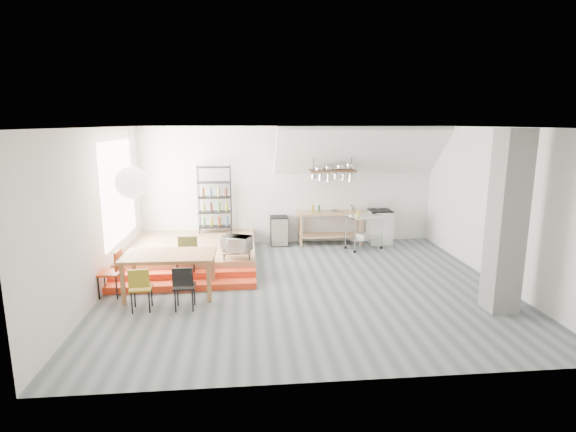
{
  "coord_description": "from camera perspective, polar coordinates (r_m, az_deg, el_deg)",
  "views": [
    {
      "loc": [
        -1.18,
        -8.67,
        3.28
      ],
      "look_at": [
        -0.28,
        0.8,
        1.3
      ],
      "focal_mm": 28.0,
      "sensor_mm": 36.0,
      "label": 1
    }
  ],
  "objects": [
    {
      "name": "chair_black",
      "position": [
        8.22,
        -13.09,
        -8.43
      ],
      "size": [
        0.38,
        0.38,
        0.82
      ],
      "rotation": [
        0.0,
        0.0,
        3.15
      ],
      "color": "black",
      "rests_on": "ground"
    },
    {
      "name": "kitchen_counter",
      "position": [
        12.33,
        5.35,
        -0.76
      ],
      "size": [
        1.8,
        0.6,
        0.91
      ],
      "color": "#9F764F",
      "rests_on": "ground"
    },
    {
      "name": "chair_red",
      "position": [
        9.24,
        -21.31,
        -6.3
      ],
      "size": [
        0.44,
        0.44,
        0.91
      ],
      "rotation": [
        0.0,
        0.0,
        -1.61
      ],
      "color": "#AF3E19",
      "rests_on": "ground"
    },
    {
      "name": "stove",
      "position": [
        12.7,
        11.55,
        -1.25
      ],
      "size": [
        0.6,
        0.6,
        1.18
      ],
      "color": "white",
      "rests_on": "ground"
    },
    {
      "name": "concrete_column",
      "position": [
        8.62,
        26.02,
        -0.71
      ],
      "size": [
        0.5,
        0.5,
        3.2
      ],
      "primitive_type": "cube",
      "color": "slate",
      "rests_on": "ground"
    },
    {
      "name": "floor",
      "position": [
        9.34,
        2.2,
        -8.83
      ],
      "size": [
        8.0,
        8.0,
        0.0
      ],
      "primitive_type": "plane",
      "color": "#535D60",
      "rests_on": "ground"
    },
    {
      "name": "window_pane",
      "position": [
        10.65,
        -20.65,
        2.99
      ],
      "size": [
        0.02,
        2.5,
        2.2
      ],
      "primitive_type": "cube",
      "color": "white",
      "rests_on": "wall_left"
    },
    {
      "name": "step_upper",
      "position": [
        9.69,
        -13.07,
        -7.54
      ],
      "size": [
        3.0,
        0.35,
        0.27
      ],
      "primitive_type": "cube",
      "color": "#E73F1B",
      "rests_on": "ground"
    },
    {
      "name": "chair_olive",
      "position": [
        9.68,
        -12.68,
        -4.88
      ],
      "size": [
        0.45,
        0.45,
        0.94
      ],
      "rotation": [
        0.0,
        0.0,
        -0.04
      ],
      "color": "brown",
      "rests_on": "ground"
    },
    {
      "name": "mini_fridge",
      "position": [
        12.25,
        -1.13,
        -1.88
      ],
      "size": [
        0.47,
        0.47,
        0.8
      ],
      "primitive_type": "cube",
      "color": "black",
      "rests_on": "ground"
    },
    {
      "name": "microwave",
      "position": [
        9.76,
        -6.55,
        -3.49
      ],
      "size": [
        0.71,
        0.61,
        0.33
      ],
      "primitive_type": "imported",
      "rotation": [
        0.0,
        0.0,
        -0.4
      ],
      "color": "beige",
      "rests_on": "microwave_shelf"
    },
    {
      "name": "wire_shelving",
      "position": [
        12.06,
        -9.28,
        2.26
      ],
      "size": [
        0.88,
        0.38,
        1.8
      ],
      "color": "black",
      "rests_on": "platform"
    },
    {
      "name": "wall_right",
      "position": [
        10.24,
        25.06,
        1.18
      ],
      "size": [
        0.04,
        7.0,
        3.2
      ],
      "primitive_type": "cube",
      "color": "silver",
      "rests_on": "ground"
    },
    {
      "name": "microwave_shelf",
      "position": [
        9.81,
        -6.52,
        -4.53
      ],
      "size": [
        0.6,
        0.4,
        0.16
      ],
      "color": "#9F764F",
      "rests_on": "platform"
    },
    {
      "name": "platform",
      "position": [
        11.18,
        -12.04,
        -4.52
      ],
      "size": [
        3.0,
        3.0,
        0.4
      ],
      "primitive_type": "cube",
      "color": "#9F764F",
      "rests_on": "ground"
    },
    {
      "name": "dining_table",
      "position": [
        8.93,
        -14.84,
        -5.23
      ],
      "size": [
        1.76,
        1.01,
        0.82
      ],
      "rotation": [
        0.0,
        0.0,
        -0.02
      ],
      "color": "#946135",
      "rests_on": "ground"
    },
    {
      "name": "pot_rack",
      "position": [
        11.89,
        5.81,
        5.38
      ],
      "size": [
        1.2,
        0.5,
        1.43
      ],
      "color": "#3D2618",
      "rests_on": "ceiling"
    },
    {
      "name": "bowl",
      "position": [
        12.24,
        5.94,
        0.63
      ],
      "size": [
        0.27,
        0.27,
        0.05
      ],
      "primitive_type": "imported",
      "rotation": [
        0.0,
        0.0,
        -0.32
      ],
      "color": "silver",
      "rests_on": "kitchen_counter"
    },
    {
      "name": "wall_left",
      "position": [
        9.27,
        -23.05,
        0.34
      ],
      "size": [
        0.04,
        7.0,
        3.2
      ],
      "primitive_type": "cube",
      "color": "silver",
      "rests_on": "ground"
    },
    {
      "name": "wall_back",
      "position": [
        12.34,
        0.1,
        3.91
      ],
      "size": [
        8.0,
        0.04,
        3.2
      ],
      "primitive_type": "cube",
      "color": "silver",
      "rests_on": "ground"
    },
    {
      "name": "rolling_cart",
      "position": [
        11.97,
        9.63,
        -1.44
      ],
      "size": [
        1.02,
        0.79,
        0.9
      ],
      "rotation": [
        0.0,
        0.0,
        0.35
      ],
      "color": "silver",
      "rests_on": "ground"
    },
    {
      "name": "paper_lantern",
      "position": [
        8.76,
        -19.21,
        4.0
      ],
      "size": [
        0.6,
        0.6,
        0.6
      ],
      "primitive_type": "sphere",
      "color": "white",
      "rests_on": "ceiling"
    },
    {
      "name": "ceiling",
      "position": [
        8.75,
        2.36,
        11.2
      ],
      "size": [
        8.0,
        7.0,
        0.02
      ],
      "primitive_type": "cube",
      "color": "white",
      "rests_on": "wall_back"
    },
    {
      "name": "slope_ceiling",
      "position": [
        11.97,
        9.08,
        8.09
      ],
      "size": [
        4.4,
        1.44,
        1.32
      ],
      "primitive_type": "cube",
      "rotation": [
        -0.73,
        0.0,
        0.0
      ],
      "color": "white",
      "rests_on": "wall_back"
    },
    {
      "name": "step_lower",
      "position": [
        9.38,
        -13.33,
        -8.62
      ],
      "size": [
        3.0,
        0.35,
        0.13
      ],
      "primitive_type": "cube",
      "color": "#E73F1B",
      "rests_on": "ground"
    },
    {
      "name": "chair_mustard",
      "position": [
        8.37,
        -18.26,
        -8.38
      ],
      "size": [
        0.39,
        0.39,
        0.81
      ],
      "rotation": [
        0.0,
        0.0,
        3.2
      ],
      "color": "#A68D1C",
      "rests_on": "ground"
    }
  ]
}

